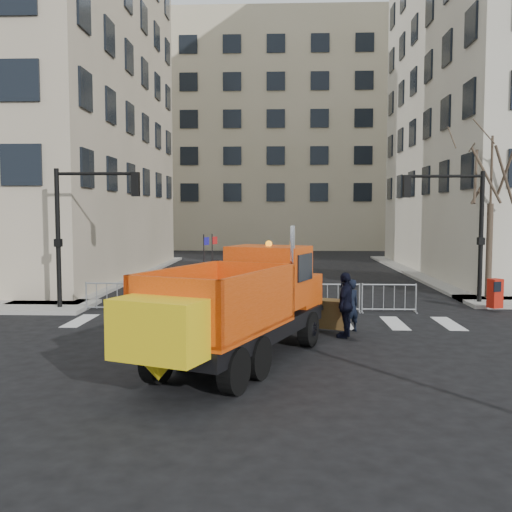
{
  "coord_description": "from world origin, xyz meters",
  "views": [
    {
      "loc": [
        0.39,
        -13.75,
        3.71
      ],
      "look_at": [
        -0.28,
        2.5,
        2.49
      ],
      "focal_mm": 40.0,
      "sensor_mm": 36.0,
      "label": 1
    }
  ],
  "objects_px": {
    "worker": "(61,280)",
    "newspaper_box": "(495,293)",
    "plow_truck": "(238,304)",
    "cop_a": "(351,305)",
    "cop_c": "(346,305)",
    "cop_b": "(272,297)"
  },
  "relations": [
    {
      "from": "worker",
      "to": "newspaper_box",
      "type": "height_order",
      "value": "worker"
    },
    {
      "from": "plow_truck",
      "to": "worker",
      "type": "height_order",
      "value": "plow_truck"
    },
    {
      "from": "plow_truck",
      "to": "cop_a",
      "type": "distance_m",
      "value": 5.24
    },
    {
      "from": "plow_truck",
      "to": "cop_c",
      "type": "xyz_separation_m",
      "value": [
        2.98,
        3.24,
        -0.53
      ]
    },
    {
      "from": "cop_b",
      "to": "cop_c",
      "type": "distance_m",
      "value": 2.86
    },
    {
      "from": "plow_truck",
      "to": "newspaper_box",
      "type": "bearing_deg",
      "value": -27.14
    },
    {
      "from": "plow_truck",
      "to": "cop_c",
      "type": "relative_size",
      "value": 4.58
    },
    {
      "from": "cop_a",
      "to": "newspaper_box",
      "type": "height_order",
      "value": "cop_a"
    },
    {
      "from": "cop_c",
      "to": "newspaper_box",
      "type": "relative_size",
      "value": 1.79
    },
    {
      "from": "plow_truck",
      "to": "cop_b",
      "type": "relative_size",
      "value": 4.74
    },
    {
      "from": "cop_a",
      "to": "worker",
      "type": "distance_m",
      "value": 12.56
    },
    {
      "from": "cop_a",
      "to": "cop_c",
      "type": "distance_m",
      "value": 0.87
    },
    {
      "from": "cop_a",
      "to": "cop_b",
      "type": "height_order",
      "value": "cop_b"
    },
    {
      "from": "cop_b",
      "to": "worker",
      "type": "distance_m",
      "value": 9.9
    },
    {
      "from": "newspaper_box",
      "to": "worker",
      "type": "bearing_deg",
      "value": 152.01
    },
    {
      "from": "cop_b",
      "to": "worker",
      "type": "relative_size",
      "value": 1.18
    },
    {
      "from": "cop_a",
      "to": "cop_b",
      "type": "bearing_deg",
      "value": -52.29
    },
    {
      "from": "cop_b",
      "to": "worker",
      "type": "xyz_separation_m",
      "value": [
        -8.86,
        4.41,
        0.01
      ]
    },
    {
      "from": "worker",
      "to": "cop_c",
      "type": "bearing_deg",
      "value": -39.52
    },
    {
      "from": "worker",
      "to": "cop_b",
      "type": "bearing_deg",
      "value": -36.73
    },
    {
      "from": "worker",
      "to": "newspaper_box",
      "type": "relative_size",
      "value": 1.47
    },
    {
      "from": "cop_b",
      "to": "cop_c",
      "type": "height_order",
      "value": "cop_c"
    }
  ]
}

